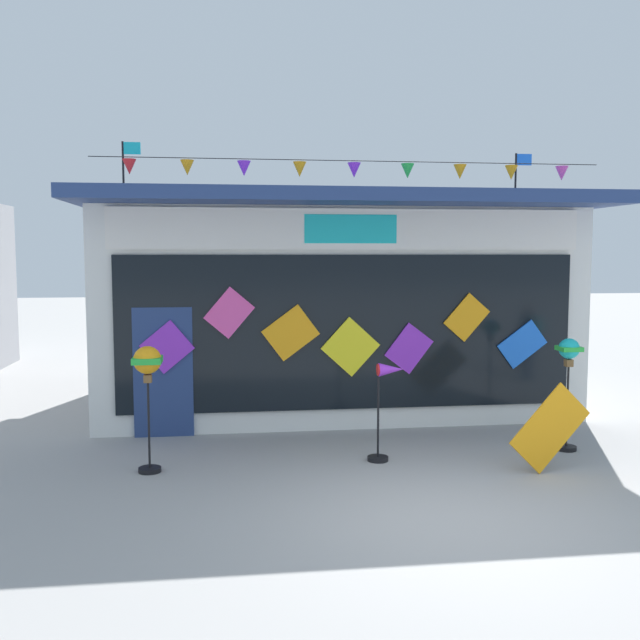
{
  "coord_description": "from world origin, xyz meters",
  "views": [
    {
      "loc": [
        -2.36,
        -7.19,
        2.82
      ],
      "look_at": [
        -0.99,
        3.14,
        1.85
      ],
      "focal_mm": 40.35,
      "sensor_mm": 36.0,
      "label": 1
    }
  ],
  "objects": [
    {
      "name": "wind_spinner_far_left",
      "position": [
        -3.35,
        2.08,
        1.33
      ],
      "size": [
        0.37,
        0.37,
        1.64
      ],
      "color": "black",
      "rests_on": "ground_plane"
    },
    {
      "name": "display_kite_on_ground",
      "position": [
        1.77,
        1.42,
        0.58
      ],
      "size": [
        1.15,
        0.18,
        1.15
      ],
      "primitive_type": "cube",
      "rotation": [
        -0.15,
        0.79,
        0.0
      ],
      "color": "orange",
      "rests_on": "ground_plane"
    },
    {
      "name": "wind_spinner_center_left",
      "position": [
        2.47,
        2.36,
        1.24
      ],
      "size": [
        0.3,
        0.3,
        1.62
      ],
      "color": "black",
      "rests_on": "ground_plane"
    },
    {
      "name": "kite_shop_building",
      "position": [
        -0.42,
        6.51,
        1.91
      ],
      "size": [
        8.46,
        6.33,
        4.86
      ],
      "color": "silver",
      "rests_on": "ground_plane"
    },
    {
      "name": "ground_plane",
      "position": [
        0.0,
        0.0,
        0.0
      ],
      "size": [
        80.0,
        80.0,
        0.0
      ],
      "primitive_type": "plane",
      "color": "#9E9B99"
    },
    {
      "name": "wind_spinner_left",
      "position": [
        -0.21,
        2.19,
        0.89
      ],
      "size": [
        0.5,
        0.29,
        1.35
      ],
      "color": "black",
      "rests_on": "ground_plane"
    }
  ]
}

